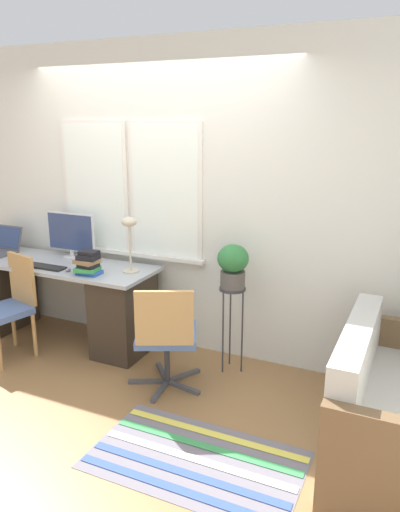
% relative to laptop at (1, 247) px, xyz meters
% --- Properties ---
extents(ground_plane, '(14.00, 14.00, 0.00)m').
position_rel_laptop_xyz_m(ground_plane, '(1.64, -0.37, -0.81)').
color(ground_plane, olive).
extents(wall_back_with_window, '(9.00, 0.12, 2.70)m').
position_rel_laptop_xyz_m(wall_back_with_window, '(1.63, 0.33, 0.54)').
color(wall_back_with_window, silver).
rests_on(wall_back_with_window, ground_plane).
extents(desk, '(1.92, 0.63, 0.75)m').
position_rel_laptop_xyz_m(desk, '(0.74, -0.06, -0.41)').
color(desk, '#9EA3A8').
rests_on(desk, ground_plane).
extents(laptop, '(0.34, 0.32, 0.25)m').
position_rel_laptop_xyz_m(laptop, '(0.00, 0.00, 0.00)').
color(laptop, '#4C4C51').
rests_on(laptop, desk).
extents(monitor, '(0.53, 0.16, 0.43)m').
position_rel_laptop_xyz_m(monitor, '(0.77, 0.14, 0.18)').
color(monitor, silver).
rests_on(monitor, desk).
extents(keyboard, '(0.38, 0.12, 0.02)m').
position_rel_laptop_xyz_m(keyboard, '(0.77, -0.23, -0.05)').
color(keyboard, black).
rests_on(keyboard, desk).
extents(mouse, '(0.04, 0.06, 0.03)m').
position_rel_laptop_xyz_m(mouse, '(1.02, -0.24, -0.04)').
color(mouse, slate).
rests_on(mouse, desk).
extents(desk_lamp, '(0.14, 0.14, 0.48)m').
position_rel_laptop_xyz_m(desk_lamp, '(1.52, -0.01, 0.31)').
color(desk_lamp, '#BCB299').
rests_on(desk_lamp, desk).
extents(book_stack, '(0.22, 0.20, 0.21)m').
position_rel_laptop_xyz_m(book_stack, '(1.24, -0.23, 0.04)').
color(book_stack, '#2851B2').
rests_on(book_stack, desk).
extents(desk_chair_wooden, '(0.47, 0.48, 0.90)m').
position_rel_laptop_xyz_m(desk_chair_wooden, '(0.60, -0.52, -0.33)').
color(desk_chair_wooden, '#B2844C').
rests_on(desk_chair_wooden, ground_plane).
extents(office_chair_swivel, '(0.61, 0.62, 0.86)m').
position_rel_laptop_xyz_m(office_chair_swivel, '(2.11, -0.45, -0.36)').
color(office_chair_swivel, '#47474C').
rests_on(office_chair_swivel, ground_plane).
extents(couch_loveseat, '(0.76, 1.40, 0.83)m').
position_rel_laptop_xyz_m(couch_loveseat, '(3.78, -0.58, -0.51)').
color(couch_loveseat, beige).
rests_on(couch_loveseat, ground_plane).
extents(plant_stand, '(0.22, 0.22, 0.73)m').
position_rel_laptop_xyz_m(plant_stand, '(2.45, 0.04, -0.20)').
color(plant_stand, '#333338').
rests_on(plant_stand, ground_plane).
extents(potted_plant, '(0.25, 0.25, 0.36)m').
position_rel_laptop_xyz_m(potted_plant, '(2.45, 0.04, 0.11)').
color(potted_plant, '#514C47').
rests_on(potted_plant, plant_stand).
extents(floor_rug_striped, '(1.31, 0.77, 0.01)m').
position_rel_laptop_xyz_m(floor_rug_striped, '(2.68, -1.13, -0.80)').
color(floor_rug_striped, slate).
rests_on(floor_rug_striped, ground_plane).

